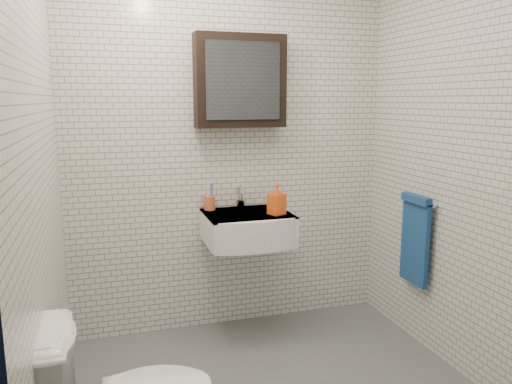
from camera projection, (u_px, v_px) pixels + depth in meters
room_shell at (282, 124)px, 2.41m from camera, size 2.22×2.02×2.51m
washbasin at (249, 228)px, 3.25m from camera, size 0.55×0.50×0.20m
faucet at (241, 198)px, 3.40m from camera, size 0.06×0.20×0.15m
mirror_cabinet at (240, 81)px, 3.26m from camera, size 0.60×0.15×0.60m
towel_rail at (415, 236)px, 3.18m from camera, size 0.09×0.30×0.58m
toothbrush_cup at (210, 202)px, 3.35m from camera, size 0.10×0.10×0.20m
soap_bottle at (277, 199)px, 3.21m from camera, size 0.12×0.12×0.20m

